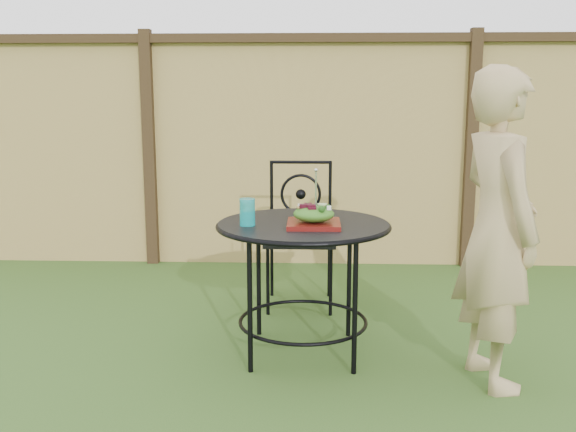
{
  "coord_description": "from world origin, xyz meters",
  "views": [
    {
      "loc": [
        0.04,
        -3.04,
        1.38
      ],
      "look_at": [
        -0.1,
        0.32,
        0.75
      ],
      "focal_mm": 40.0,
      "sensor_mm": 36.0,
      "label": 1
    }
  ],
  "objects_px": {
    "patio_chair": "(300,230)",
    "salad_plate": "(314,224)",
    "patio_table": "(303,248)",
    "diner": "(498,229)"
  },
  "relations": [
    {
      "from": "patio_chair",
      "to": "salad_plate",
      "type": "xyz_separation_m",
      "value": [
        0.09,
        -0.96,
        0.23
      ]
    },
    {
      "from": "patio_table",
      "to": "salad_plate",
      "type": "relative_size",
      "value": 3.42
    },
    {
      "from": "patio_chair",
      "to": "salad_plate",
      "type": "distance_m",
      "value": 0.99
    },
    {
      "from": "patio_table",
      "to": "patio_chair",
      "type": "bearing_deg",
      "value": 92.22
    },
    {
      "from": "patio_table",
      "to": "diner",
      "type": "height_order",
      "value": "diner"
    },
    {
      "from": "diner",
      "to": "salad_plate",
      "type": "distance_m",
      "value": 0.9
    },
    {
      "from": "patio_table",
      "to": "patio_chair",
      "type": "height_order",
      "value": "patio_chair"
    },
    {
      "from": "salad_plate",
      "to": "diner",
      "type": "bearing_deg",
      "value": -13.87
    },
    {
      "from": "salad_plate",
      "to": "patio_table",
      "type": "bearing_deg",
      "value": 120.69
    },
    {
      "from": "patio_chair",
      "to": "diner",
      "type": "bearing_deg",
      "value": -50.77
    }
  ]
}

